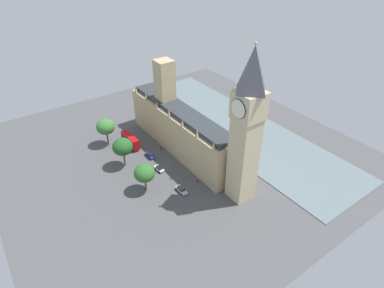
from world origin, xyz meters
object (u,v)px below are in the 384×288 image
Objects in this scene: double_decker_bus_corner at (130,140)px; pedestrian_midblock at (161,148)px; plane_tree_leading at (123,147)px; car_blue_by_river_gate at (150,155)px; plane_tree_far_end at (144,173)px; car_white_under_trees at (159,168)px; plane_tree_opposite_hall at (106,127)px; pedestrian_kerbside at (197,180)px; car_silver_near_tower at (181,190)px; street_lamp_trailing at (107,136)px; parliament_building at (179,127)px; clock_tower at (247,127)px.

pedestrian_midblock is at bearing 131.21° from double_decker_bus_corner.
double_decker_bus_corner is 13.69m from plane_tree_leading.
car_blue_by_river_gate reaches higher than pedestrian_midblock.
pedestrian_midblock is 24.29m from plane_tree_far_end.
plane_tree_opposite_hall is (7.91, -26.45, 7.08)m from car_white_under_trees.
plane_tree_leading is (15.76, -22.70, 7.34)m from pedestrian_kerbside.
pedestrian_kerbside is at bearing -64.27° from car_white_under_trees.
pedestrian_midblock is (-0.05, -23.89, -0.05)m from pedestrian_kerbside.
pedestrian_midblock is at bearing 53.30° from car_white_under_trees.
car_silver_near_tower is at bearing -93.17° from car_blue_by_river_gate.
car_blue_by_river_gate is 6.28m from pedestrian_midblock.
pedestrian_midblock is 0.24× the size of street_lamp_trailing.
parliament_building is 11.79× the size of car_blue_by_river_gate.
plane_tree_leading is (-0.17, -16.02, 1.20)m from plane_tree_far_end.
car_blue_by_river_gate is 9.19m from car_white_under_trees.
double_decker_bus_corner is 6.23× the size of pedestrian_kerbside.
car_silver_near_tower is 25.75m from pedestrian_midblock.
plane_tree_far_end is 1.48× the size of street_lamp_trailing.
clock_tower is 35.55m from plane_tree_far_end.
parliament_building is 8.54× the size of street_lamp_trailing.
car_white_under_trees and car_silver_near_tower have the same top height.
pedestrian_midblock is 0.15× the size of plane_tree_opposite_hall.
plane_tree_opposite_hall is at bearing 103.25° from car_white_under_trees.
plane_tree_leading is at bearing -57.14° from clock_tower.
car_silver_near_tower reaches higher than pedestrian_kerbside.
plane_tree_opposite_hall reaches higher than plane_tree_far_end.
car_silver_near_tower is 2.81× the size of pedestrian_kerbside.
plane_tree_far_end is at bearing -40.23° from clock_tower.
car_white_under_trees is at bearing 91.45° from double_decker_bus_corner.
pedestrian_midblock is (-7.04, -24.77, -0.17)m from car_silver_near_tower.
plane_tree_opposite_hall is (15.14, -15.44, 7.25)m from pedestrian_midblock.
pedestrian_midblock is 0.16× the size of plane_tree_far_end.
pedestrian_midblock is (6.78, -2.86, -8.62)m from parliament_building.
plane_tree_far_end is at bearing 89.38° from plane_tree_leading.
double_decker_bus_corner reaches higher than pedestrian_midblock.
car_white_under_trees is at bearing 165.40° from pedestrian_kerbside.
plane_tree_opposite_hall is at bearing -99.42° from pedestrian_midblock.
pedestrian_kerbside reaches higher than pedestrian_midblock.
plane_tree_far_end is 0.89× the size of plane_tree_opposite_hall.
street_lamp_trailing is (8.63, -38.57, 3.69)m from car_silver_near_tower.
plane_tree_opposite_hall is at bearing -92.30° from plane_tree_leading.
clock_tower reaches higher than pedestrian_kerbside.
plane_tree_leading is at bearing -90.62° from plane_tree_far_end.
plane_tree_far_end reaches higher than pedestrian_kerbside.
car_blue_by_river_gate and car_white_under_trees have the same top height.
plane_tree_opposite_hall is (6.68, -6.45, 5.33)m from double_decker_bus_corner.
double_decker_bus_corner is 2.22× the size of car_silver_near_tower.
street_lamp_trailing is at bearing -90.52° from plane_tree_leading.
car_white_under_trees is at bearing 106.65° from plane_tree_opposite_hall.
clock_tower is at bearing 106.83° from double_decker_bus_corner.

